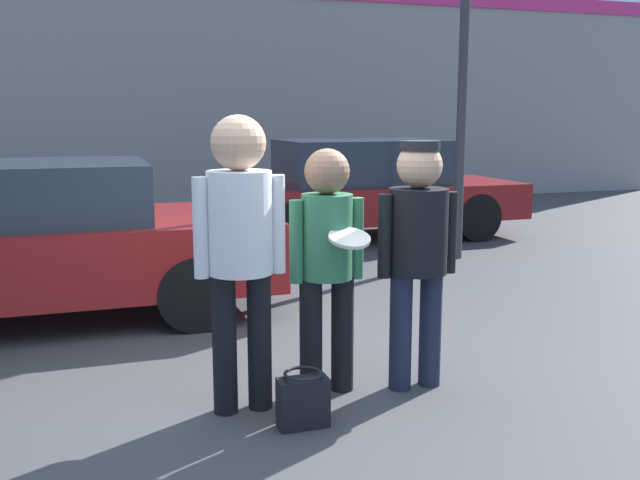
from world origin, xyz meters
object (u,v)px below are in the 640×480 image
(parked_car_near, at_px, (25,240))
(handbag, at_px, (303,400))
(person_middle_with_frisbee, at_px, (327,252))
(person_left, at_px, (240,234))
(person_right, at_px, (418,241))
(parked_car_far, at_px, (365,189))

(parked_car_near, relative_size, handbag, 12.76)
(parked_car_near, bearing_deg, handbag, -60.59)
(person_middle_with_frisbee, distance_m, handbag, 0.97)
(person_left, height_order, person_right, person_left)
(parked_car_far, bearing_deg, handbag, -115.20)
(person_left, bearing_deg, parked_car_far, 61.18)
(parked_car_near, bearing_deg, person_right, -45.27)
(handbag, bearing_deg, parked_car_far, 64.80)
(person_middle_with_frisbee, bearing_deg, person_left, -169.00)
(person_right, bearing_deg, parked_car_far, 71.19)
(handbag, bearing_deg, person_right, 22.01)
(person_left, bearing_deg, parked_car_near, 118.03)
(person_right, relative_size, handbag, 4.89)
(person_left, relative_size, parked_car_far, 0.40)
(parked_car_near, bearing_deg, person_left, -61.97)
(person_left, distance_m, person_right, 1.19)
(parked_car_near, xyz_separation_m, handbag, (1.68, -2.97, -0.55))
(person_right, bearing_deg, person_left, -179.55)
(parked_car_far, bearing_deg, parked_car_near, -145.98)
(person_right, distance_m, handbag, 1.29)
(parked_car_near, relative_size, parked_car_far, 0.95)
(person_middle_with_frisbee, height_order, parked_car_far, person_middle_with_frisbee)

